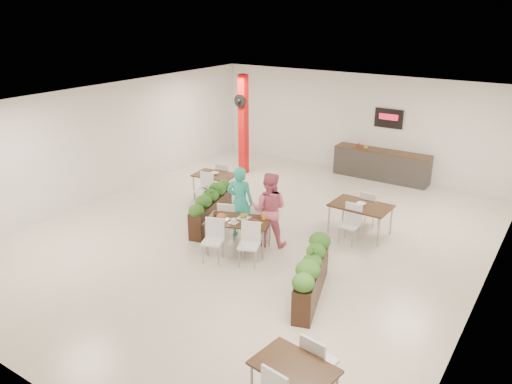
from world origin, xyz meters
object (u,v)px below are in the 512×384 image
service_counter (381,164)px  diner_woman (269,209)px  diner_man (240,202)px  side_table_b (361,209)px  side_table_c (294,374)px  planter_left (211,206)px  main_table (238,225)px  red_column (243,124)px  planter_right (312,273)px  side_table_a (215,178)px

service_counter → diner_woman: bearing=-94.9°
service_counter → diner_man: service_counter is taller
side_table_b → side_table_c: same height
planter_left → side_table_c: bearing=-41.8°
service_counter → main_table: size_ratio=1.55×
planter_left → side_table_b: (3.29, 1.57, 0.11)m
red_column → planter_right: red_column is taller
red_column → main_table: bearing=-56.5°
side_table_a → diner_woman: bearing=-36.7°
planter_left → planter_right: planter_right is taller
planter_right → diner_man: bearing=151.1°
main_table → side_table_a: size_ratio=1.17×
red_column → diner_woman: red_column is taller
red_column → diner_man: (2.69, -4.01, -0.78)m
main_table → planter_left: planter_left is taller
side_table_a → diner_man: bearing=-45.7°
side_table_c → planter_right: bearing=120.6°
service_counter → diner_man: (-1.30, -5.88, 0.37)m
diner_man → planter_right: (2.66, -1.47, -0.35)m
planter_right → side_table_c: bearing=-67.2°
planter_right → service_counter: bearing=100.5°
side_table_b → side_table_c: bearing=-74.6°
diner_woman → service_counter: bearing=-114.7°
red_column → planter_left: bearing=-66.0°
red_column → side_table_a: 2.73m
red_column → main_table: (3.09, -4.67, -1.01)m
planter_left → side_table_b: 3.64m
planter_right → side_table_c: planter_right is taller
diner_woman → planter_right: (1.86, -1.47, -0.36)m
service_counter → side_table_b: bearing=-76.3°
red_column → main_table: red_column is taller
side_table_c → planter_left: bearing=146.0°
service_counter → planter_right: bearing=-79.5°
diner_woman → planter_right: 2.40m
main_table → planter_right: planter_right is taller
planter_left → side_table_a: (-1.03, 1.48, 0.10)m
main_table → diner_man: diner_man is taller
diner_woman → planter_left: (-1.76, 0.10, -0.34)m
diner_woman → side_table_c: bearing=106.0°
red_column → side_table_b: size_ratio=1.96×
diner_man → side_table_a: size_ratio=1.04×
diner_woman → planter_right: bearing=121.9°
diner_man → side_table_a: diner_man is taller
main_table → planter_right: 2.41m
side_table_a → side_table_c: same height
red_column → side_table_c: size_ratio=1.93×
service_counter → diner_woman: 5.91m
service_counter → planter_left: (-2.26, -5.78, 0.04)m
service_counter → diner_woman: (-0.50, -5.88, 0.38)m
diner_woman → planter_left: size_ratio=0.85×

